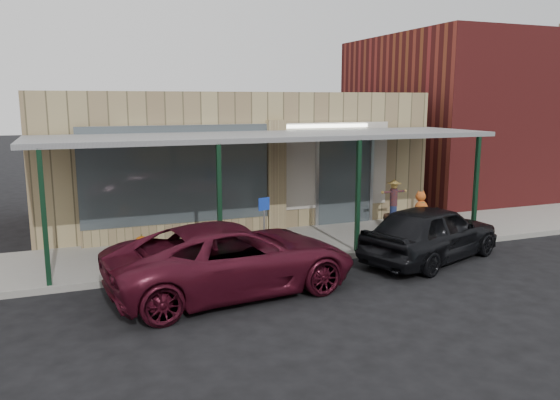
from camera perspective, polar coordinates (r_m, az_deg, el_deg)
name	(u,v)px	position (r m, az deg, el deg)	size (l,w,h in m)	color
ground	(331,292)	(11.65, 5.33, -9.56)	(120.00, 120.00, 0.00)	black
sidewalk	(271,246)	(14.78, -0.91, -4.87)	(40.00, 3.20, 0.15)	gray
storefront	(225,156)	(18.70, -5.79, 4.59)	(12.00, 6.25, 4.20)	tan
awning	(272,137)	(14.25, -0.88, 6.55)	(12.00, 3.00, 3.04)	slate
block_buildings_near	(269,106)	(20.21, -1.11, 9.83)	(61.00, 8.00, 8.00)	maroon
barrel_scarecrow	(393,211)	(16.92, 11.74, -1.13)	(0.89, 0.68, 1.47)	#43261A
barrel_pumpkin	(142,253)	(13.37, -14.20, -5.39)	(0.67, 0.67, 0.71)	#43261A
handicap_sign	(264,219)	(13.23, -1.67, -2.04)	(0.30, 0.11, 1.51)	gray
parked_sedan	(431,232)	(14.12, 15.52, -3.26)	(4.57, 3.10, 1.65)	black
car_maroon	(233,258)	(11.46, -4.89, -6.05)	(2.42, 5.25, 1.46)	#4A0E1E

